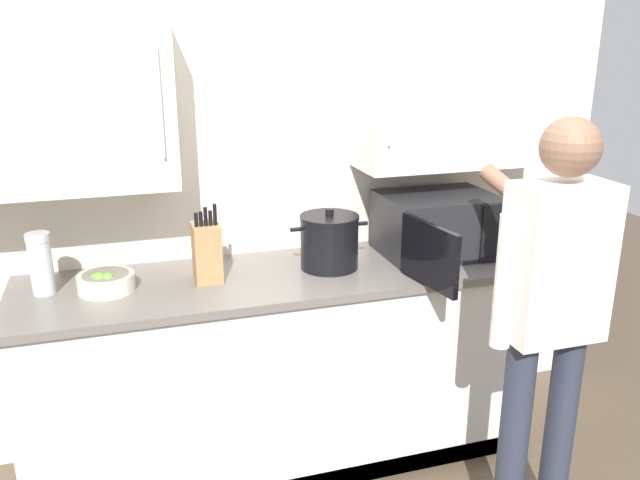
{
  "coord_description": "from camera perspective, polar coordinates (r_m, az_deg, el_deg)",
  "views": [
    {
      "loc": [
        -0.64,
        -1.82,
        1.92
      ],
      "look_at": [
        0.15,
        0.71,
        1.07
      ],
      "focal_mm": 36.75,
      "sensor_mm": 36.0,
      "label": 1
    }
  ],
  "objects": [
    {
      "name": "person_figure",
      "position": [
        2.45,
        19.34,
        -5.42
      ],
      "size": [
        0.44,
        0.64,
        1.66
      ],
      "color": "#282D3D",
      "rests_on": "ground_plane"
    },
    {
      "name": "thermos_flask",
      "position": [
        2.8,
        -23.14,
        -1.88
      ],
      "size": [
        0.09,
        0.09,
        0.25
      ],
      "color": "#B7BABF",
      "rests_on": "counter_unit"
    },
    {
      "name": "back_wall_tiled",
      "position": [
        2.99,
        -4.85,
        9.68
      ],
      "size": [
        3.52,
        0.44,
        2.88
      ],
      "color": "beige",
      "rests_on": "ground_plane"
    },
    {
      "name": "fruit_bowl",
      "position": [
        2.77,
        -18.15,
        -3.44
      ],
      "size": [
        0.22,
        0.22,
        0.09
      ],
      "color": "beige",
      "rests_on": "counter_unit"
    },
    {
      "name": "stock_pot",
      "position": [
        2.86,
        0.82,
        -0.14
      ],
      "size": [
        0.35,
        0.26,
        0.27
      ],
      "color": "black",
      "rests_on": "counter_unit"
    },
    {
      "name": "counter_unit",
      "position": [
        3.03,
        -3.03,
        -11.04
      ],
      "size": [
        2.26,
        0.64,
        0.92
      ],
      "color": "beige",
      "rests_on": "ground_plane"
    },
    {
      "name": "microwave_oven",
      "position": [
        3.07,
        9.83,
        1.25
      ],
      "size": [
        0.53,
        0.77,
        0.28
      ],
      "color": "black",
      "rests_on": "counter_unit"
    },
    {
      "name": "knife_block",
      "position": [
        2.76,
        -9.83,
        -0.99
      ],
      "size": [
        0.11,
        0.15,
        0.33
      ],
      "color": "#A37547",
      "rests_on": "counter_unit"
    }
  ]
}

